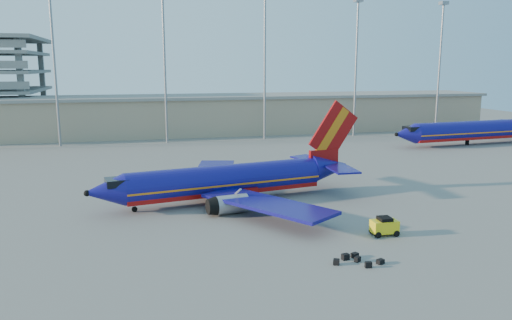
% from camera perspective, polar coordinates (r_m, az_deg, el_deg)
% --- Properties ---
extents(ground, '(220.00, 220.00, 0.00)m').
position_cam_1_polar(ground, '(56.56, -1.95, -4.67)').
color(ground, slate).
rests_on(ground, ground).
extents(terminal_building, '(122.00, 16.00, 8.50)m').
position_cam_1_polar(terminal_building, '(113.88, -2.99, 5.34)').
color(terminal_building, tan).
rests_on(terminal_building, ground).
extents(light_mast_row, '(101.60, 1.60, 28.65)m').
position_cam_1_polar(light_mast_row, '(100.72, -4.63, 12.15)').
color(light_mast_row, gray).
rests_on(light_mast_row, ground).
extents(aircraft_main, '(32.09, 30.61, 10.94)m').
position_cam_1_polar(aircraft_main, '(56.04, -2.79, -2.36)').
color(aircraft_main, navy).
rests_on(aircraft_main, ground).
extents(aircraft_second, '(35.35, 13.72, 11.97)m').
position_cam_1_polar(aircraft_second, '(104.75, 23.45, 3.13)').
color(aircraft_second, navy).
rests_on(aircraft_second, ground).
extents(baggage_tug, '(2.38, 1.47, 1.69)m').
position_cam_1_polar(baggage_tug, '(46.59, 14.47, -7.29)').
color(baggage_tug, yellow).
rests_on(baggage_tug, ground).
extents(luggage_pile, '(4.00, 2.64, 0.48)m').
position_cam_1_polar(luggage_pile, '(40.22, 11.39, -11.10)').
color(luggage_pile, black).
rests_on(luggage_pile, ground).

